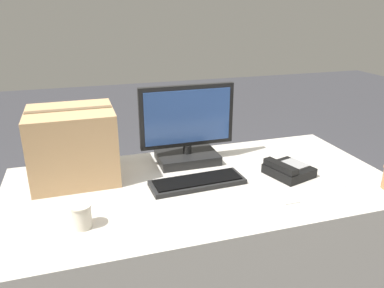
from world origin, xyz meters
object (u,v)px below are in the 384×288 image
(sticky_note_pad, at_px, (289,199))
(monitor, at_px, (187,133))
(spoon, at_px, (342,181))
(cardboard_box, at_px, (73,145))
(desk_phone, at_px, (288,170))
(paper_cup_left, at_px, (82,216))
(keyboard, at_px, (197,182))

(sticky_note_pad, bearing_deg, monitor, 119.23)
(spoon, relative_size, cardboard_box, 0.38)
(monitor, distance_m, cardboard_box, 0.57)
(desk_phone, bearing_deg, paper_cup_left, 173.52)
(monitor, xyz_separation_m, paper_cup_left, (-0.55, -0.48, -0.11))
(keyboard, bearing_deg, spoon, -17.27)
(keyboard, distance_m, cardboard_box, 0.61)
(desk_phone, xyz_separation_m, cardboard_box, (-0.99, 0.28, 0.14))
(spoon, bearing_deg, paper_cup_left, -61.74)
(keyboard, xyz_separation_m, sticky_note_pad, (0.33, -0.25, -0.01))
(keyboard, relative_size, desk_phone, 1.87)
(monitor, relative_size, cardboard_box, 1.27)
(desk_phone, distance_m, cardboard_box, 1.03)
(keyboard, height_order, cardboard_box, cardboard_box)
(desk_phone, height_order, spoon, desk_phone)
(monitor, xyz_separation_m, spoon, (0.63, -0.45, -0.16))
(desk_phone, bearing_deg, monitor, 127.09)
(monitor, relative_size, keyboard, 1.10)
(monitor, distance_m, sticky_note_pad, 0.63)
(keyboard, bearing_deg, cardboard_box, 152.86)
(keyboard, height_order, paper_cup_left, paper_cup_left)
(sticky_note_pad, bearing_deg, paper_cup_left, 176.88)
(spoon, height_order, cardboard_box, cardboard_box)
(cardboard_box, bearing_deg, spoon, -19.01)
(desk_phone, distance_m, sticky_note_pad, 0.25)
(monitor, xyz_separation_m, sticky_note_pad, (0.30, -0.53, -0.16))
(desk_phone, height_order, cardboard_box, cardboard_box)
(cardboard_box, bearing_deg, paper_cup_left, -88.48)
(monitor, bearing_deg, spoon, -35.26)
(paper_cup_left, distance_m, spoon, 1.19)
(keyboard, distance_m, sticky_note_pad, 0.42)
(keyboard, distance_m, desk_phone, 0.45)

